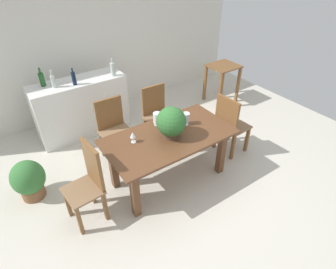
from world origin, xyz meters
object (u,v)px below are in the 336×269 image
at_px(chair_head_end, 89,180).
at_px(wine_bottle_green, 74,78).
at_px(wine_bottle_amber, 42,79).
at_px(crystal_vase_center_near, 157,118).
at_px(side_table, 222,75).
at_px(chair_foot_end, 229,123).
at_px(flower_centerpiece, 171,122).
at_px(dining_table, 169,144).
at_px(kitchen_counter, 82,107).
at_px(potted_plant_floor, 29,180).
at_px(chair_far_right, 157,112).
at_px(wine_bottle_tall, 53,81).
at_px(chair_far_left, 114,127).
at_px(crystal_vase_left, 186,117).
at_px(wine_bottle_dark, 113,69).
at_px(wine_glass, 133,135).

bearing_deg(chair_head_end, wine_bottle_green, 158.47).
distance_m(chair_head_end, wine_bottle_amber, 2.02).
relative_size(crystal_vase_center_near, side_table, 0.23).
distance_m(chair_foot_end, flower_centerpiece, 1.19).
relative_size(dining_table, kitchen_counter, 1.11).
bearing_deg(potted_plant_floor, flower_centerpiece, -24.50).
height_order(chair_far_right, wine_bottle_tall, wine_bottle_tall).
bearing_deg(wine_bottle_tall, wine_bottle_green, -15.93).
bearing_deg(chair_far_right, chair_head_end, -147.22).
distance_m(flower_centerpiece, wine_bottle_green, 1.86).
height_order(chair_far_left, crystal_vase_center_near, chair_far_left).
bearing_deg(crystal_vase_left, chair_far_right, 87.16).
xyz_separation_m(chair_head_end, wine_bottle_tall, (0.22, 1.80, 0.51)).
height_order(wine_bottle_dark, potted_plant_floor, wine_bottle_dark).
bearing_deg(flower_centerpiece, kitchen_counter, 106.45).
xyz_separation_m(crystal_vase_left, kitchen_counter, (-0.89, 1.76, -0.38)).
bearing_deg(chair_far_left, chair_far_right, 0.57).
xyz_separation_m(crystal_vase_center_near, wine_bottle_amber, (-1.04, 1.65, 0.23)).
bearing_deg(side_table, crystal_vase_center_near, -155.24).
distance_m(crystal_vase_center_near, wine_glass, 0.50).
bearing_deg(potted_plant_floor, dining_table, -23.87).
relative_size(chair_far_left, wine_bottle_amber, 3.26).
xyz_separation_m(chair_far_right, side_table, (1.88, 0.43, 0.04)).
distance_m(crystal_vase_center_near, side_table, 2.49).
relative_size(flower_centerpiece, wine_bottle_tall, 1.51).
distance_m(chair_far_left, crystal_vase_center_near, 0.80).
distance_m(wine_bottle_amber, potted_plant_floor, 1.59).
distance_m(wine_glass, wine_bottle_amber, 1.92).
relative_size(chair_foot_end, kitchen_counter, 0.65).
relative_size(chair_head_end, crystal_vase_center_near, 5.74).
bearing_deg(flower_centerpiece, crystal_vase_center_near, 89.35).
bearing_deg(dining_table, flower_centerpiece, -64.69).
xyz_separation_m(dining_table, wine_bottle_tall, (-0.90, 1.81, 0.46)).
relative_size(chair_far_right, wine_bottle_amber, 3.29).
bearing_deg(crystal_vase_center_near, wine_bottle_dark, 88.82).
height_order(chair_far_right, wine_bottle_amber, wine_bottle_amber).
xyz_separation_m(dining_table, crystal_vase_center_near, (0.02, 0.31, 0.24)).
xyz_separation_m(flower_centerpiece, kitchen_counter, (-0.56, 1.88, -0.48)).
bearing_deg(dining_table, kitchen_counter, 106.30).
height_order(chair_head_end, crystal_vase_center_near, chair_head_end).
height_order(chair_far_left, wine_bottle_dark, wine_bottle_dark).
distance_m(chair_foot_end, crystal_vase_left, 0.84).
bearing_deg(wine_bottle_amber, flower_centerpiece, -62.33).
xyz_separation_m(crystal_vase_left, wine_bottle_green, (-0.95, 1.63, 0.22)).
relative_size(side_table, potted_plant_floor, 1.37).
bearing_deg(wine_bottle_dark, wine_bottle_amber, 166.80).
relative_size(chair_foot_end, side_table, 1.27).
bearing_deg(chair_far_left, flower_centerpiece, -66.28).
xyz_separation_m(wine_bottle_dark, wine_bottle_green, (-0.65, 0.02, -0.01)).
height_order(flower_centerpiece, side_table, flower_centerpiece).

